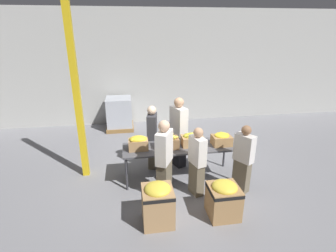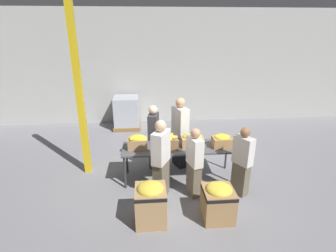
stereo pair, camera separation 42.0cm
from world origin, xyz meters
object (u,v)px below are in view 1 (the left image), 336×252
volunteer_0 (178,133)px  volunteer_4 (197,162)px  donation_bin_0 (158,202)px  donation_bin_1 (224,198)px  banana_box_2 (192,139)px  banana_box_0 (138,143)px  sorting_table (179,148)px  volunteer_3 (152,137)px  banana_box_3 (222,139)px  volunteer_2 (164,161)px  volunteer_1 (243,159)px  banana_box_1 (168,141)px  support_pillar (77,94)px  pallet_stack_0 (119,114)px

volunteer_0 → volunteer_4: (0.13, -1.30, -0.14)m
donation_bin_0 → donation_bin_1: (1.23, -0.00, -0.05)m
banana_box_2 → volunteer_4: volunteer_4 is taller
donation_bin_0 → volunteer_0: bearing=69.3°
banana_box_0 → volunteer_4: 1.37m
sorting_table → volunteer_3: bearing=131.7°
banana_box_3 → volunteer_2: 1.56m
volunteer_0 → volunteer_2: bearing=-45.0°
volunteer_2 → volunteer_3: volunteer_2 is taller
sorting_table → donation_bin_1: size_ratio=3.58×
volunteer_4 → donation_bin_0: bearing=113.5°
banana_box_0 → volunteer_1: (2.15, -0.72, -0.22)m
volunteer_1 → donation_bin_1: size_ratio=2.10×
volunteer_2 → volunteer_3: bearing=32.2°
volunteer_0 → volunteer_3: volunteer_0 is taller
donation_bin_1 → banana_box_0: bearing=135.7°
banana_box_3 → volunteer_2: size_ratio=0.26×
volunteer_1 → volunteer_4: (-0.99, 0.05, -0.00)m
banana_box_1 → support_pillar: (-1.92, 0.52, 1.04)m
sorting_table → banana_box_1: banana_box_1 is taller
donation_bin_0 → volunteer_4: bearing=40.1°
banana_box_3 → volunteer_2: (-1.43, -0.62, -0.11)m
donation_bin_0 → banana_box_3: bearing=40.0°
volunteer_3 → donation_bin_1: size_ratio=2.24×
banana_box_3 → volunteer_0: bearing=142.3°
support_pillar → sorting_table: bearing=-12.5°
donation_bin_1 → pallet_stack_0: bearing=111.6°
banana_box_2 → volunteer_4: size_ratio=0.33×
volunteer_0 → volunteer_1: bearing=17.9°
volunteer_0 → volunteer_2: volunteer_0 is taller
donation_bin_0 → support_pillar: support_pillar is taller
donation_bin_1 → volunteer_1: bearing=47.3°
volunteer_0 → support_pillar: (-2.30, -0.12, 1.11)m
volunteer_0 → pallet_stack_0: bearing=-174.3°
volunteer_0 → support_pillar: 2.55m
sorting_table → pallet_stack_0: size_ratio=2.31×
banana_box_3 → volunteer_0: volunteer_0 is taller
banana_box_0 → volunteer_0: size_ratio=0.24×
sorting_table → banana_box_3: bearing=-3.9°
volunteer_0 → sorting_table: bearing=-31.1°
banana_box_0 → sorting_table: bearing=0.8°
sorting_table → donation_bin_0: (-0.69, -1.46, -0.33)m
volunteer_1 → volunteer_3: size_ratio=0.94×
banana_box_1 → volunteer_0: 0.74m
banana_box_3 → volunteer_4: size_ratio=0.29×
banana_box_1 → support_pillar: bearing=165.0°
banana_box_0 → donation_bin_1: (1.48, -1.45, -0.59)m
volunteer_3 → support_pillar: size_ratio=0.40×
volunteer_0 → volunteer_4: size_ratio=1.19×
banana_box_2 → volunteer_0: volunteer_0 is taller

